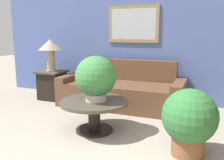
{
  "coord_description": "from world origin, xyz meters",
  "views": [
    {
      "loc": [
        0.83,
        -1.26,
        1.32
      ],
      "look_at": [
        -0.6,
        2.32,
        0.57
      ],
      "focal_mm": 40.0,
      "sensor_mm": 36.0,
      "label": 1
    }
  ],
  "objects_px": {
    "potted_plant_floor": "(189,120)",
    "couch_main": "(122,91)",
    "coffee_table": "(94,109)",
    "table_lamp": "(50,48)",
    "potted_plant_on_table": "(96,77)",
    "side_table": "(52,85)"
  },
  "relations": [
    {
      "from": "couch_main",
      "to": "potted_plant_floor",
      "type": "xyz_separation_m",
      "value": [
        1.28,
        -1.49,
        0.13
      ]
    },
    {
      "from": "couch_main",
      "to": "table_lamp",
      "type": "relative_size",
      "value": 3.55
    },
    {
      "from": "potted_plant_floor",
      "to": "couch_main",
      "type": "bearing_deg",
      "value": 130.77
    },
    {
      "from": "couch_main",
      "to": "table_lamp",
      "type": "bearing_deg",
      "value": -177.21
    },
    {
      "from": "couch_main",
      "to": "potted_plant_on_table",
      "type": "xyz_separation_m",
      "value": [
        0.08,
        -1.25,
        0.47
      ]
    },
    {
      "from": "side_table",
      "to": "table_lamp",
      "type": "distance_m",
      "value": 0.73
    },
    {
      "from": "couch_main",
      "to": "table_lamp",
      "type": "distance_m",
      "value": 1.63
    },
    {
      "from": "table_lamp",
      "to": "potted_plant_on_table",
      "type": "relative_size",
      "value": 1.04
    },
    {
      "from": "couch_main",
      "to": "coffee_table",
      "type": "relative_size",
      "value": 2.41
    },
    {
      "from": "potted_plant_on_table",
      "to": "potted_plant_floor",
      "type": "bearing_deg",
      "value": -11.28
    },
    {
      "from": "side_table",
      "to": "potted_plant_floor",
      "type": "xyz_separation_m",
      "value": [
        2.73,
        -1.42,
        0.11
      ]
    },
    {
      "from": "coffee_table",
      "to": "side_table",
      "type": "height_order",
      "value": "side_table"
    },
    {
      "from": "coffee_table",
      "to": "potted_plant_floor",
      "type": "distance_m",
      "value": 1.26
    },
    {
      "from": "table_lamp",
      "to": "potted_plant_on_table",
      "type": "bearing_deg",
      "value": -37.68
    },
    {
      "from": "side_table",
      "to": "potted_plant_on_table",
      "type": "relative_size",
      "value": 0.95
    },
    {
      "from": "coffee_table",
      "to": "side_table",
      "type": "bearing_deg",
      "value": 141.65
    },
    {
      "from": "couch_main",
      "to": "potted_plant_on_table",
      "type": "distance_m",
      "value": 1.34
    },
    {
      "from": "potted_plant_on_table",
      "to": "potted_plant_floor",
      "type": "height_order",
      "value": "potted_plant_on_table"
    },
    {
      "from": "coffee_table",
      "to": "potted_plant_on_table",
      "type": "height_order",
      "value": "potted_plant_on_table"
    },
    {
      "from": "couch_main",
      "to": "coffee_table",
      "type": "distance_m",
      "value": 1.26
    },
    {
      "from": "potted_plant_on_table",
      "to": "couch_main",
      "type": "bearing_deg",
      "value": 93.47
    },
    {
      "from": "potted_plant_floor",
      "to": "potted_plant_on_table",
      "type": "bearing_deg",
      "value": 168.72
    }
  ]
}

